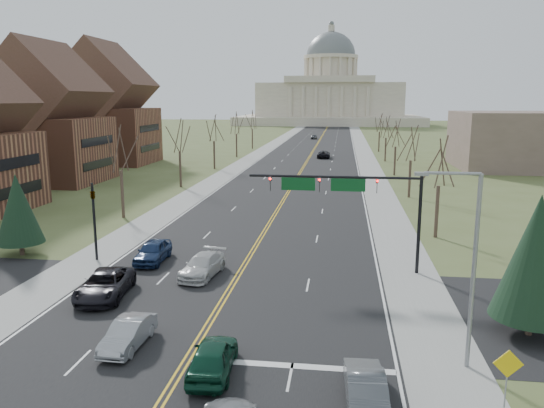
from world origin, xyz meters
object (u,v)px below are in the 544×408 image
(car_nb_inner_lead, at_px, (213,357))
(car_sb_inner_lead, at_px, (128,334))
(car_sb_outer_second, at_px, (153,251))
(car_far_sb, at_px, (314,137))
(car_sb_outer_lead, at_px, (105,285))
(car_sb_inner_second, at_px, (202,266))
(signal_mast, at_px, (347,192))
(signal_left, at_px, (94,213))
(car_nb_outer_lead, at_px, (365,384))
(warn_sign, at_px, (508,371))
(car_far_nb, at_px, (324,154))
(street_light, at_px, (469,258))

(car_nb_inner_lead, relative_size, car_sb_inner_lead, 1.10)
(car_sb_outer_second, distance_m, car_far_sb, 129.46)
(car_sb_inner_lead, distance_m, car_sb_outer_lead, 7.57)
(car_sb_inner_lead, xyz_separation_m, car_sb_inner_second, (0.85, 11.06, 0.05))
(signal_mast, bearing_deg, car_sb_inner_lead, -128.17)
(signal_left, xyz_separation_m, car_far_sb, (9.51, 129.47, -3.00))
(car_nb_outer_lead, distance_m, car_sb_inner_second, 17.91)
(warn_sign, bearing_deg, car_far_nb, 96.42)
(warn_sign, relative_size, car_sb_inner_second, 0.56)
(signal_left, height_order, car_nb_inner_lead, signal_left)
(car_sb_outer_lead, bearing_deg, car_nb_inner_lead, -49.76)
(signal_mast, height_order, warn_sign, signal_mast)
(signal_mast, bearing_deg, street_light, -68.59)
(signal_left, height_order, car_sb_outer_second, signal_left)
(car_sb_inner_lead, bearing_deg, signal_mast, 54.05)
(car_nb_outer_lead, xyz_separation_m, car_sb_inner_lead, (-11.49, 3.34, -0.04))
(car_nb_outer_lead, xyz_separation_m, car_sb_inner_second, (-10.64, 14.41, 0.01))
(signal_mast, distance_m, street_light, 14.51)
(car_far_nb, xyz_separation_m, car_far_sb, (-5.06, 54.19, -0.07))
(car_nb_outer_lead, bearing_deg, signal_mast, -90.54)
(signal_left, bearing_deg, car_nb_inner_lead, -50.22)
(car_sb_inner_second, bearing_deg, car_far_nb, 93.26)
(street_light, distance_m, car_sb_inner_lead, 16.65)
(car_sb_inner_lead, bearing_deg, warn_sign, -10.75)
(car_sb_outer_second, bearing_deg, car_sb_outer_lead, -94.55)
(warn_sign, xyz_separation_m, car_sb_inner_second, (-15.94, 14.93, -1.27))
(car_nb_inner_lead, distance_m, car_sb_outer_second, 17.93)
(street_light, distance_m, car_nb_outer_lead, 7.27)
(warn_sign, bearing_deg, car_nb_outer_lead, 174.38)
(car_sb_outer_second, relative_size, car_far_sb, 1.16)
(car_far_nb, bearing_deg, street_light, 96.73)
(car_sb_outer_lead, relative_size, car_sb_outer_second, 1.20)
(car_sb_outer_lead, height_order, car_far_sb, car_sb_outer_lead)
(street_light, xyz_separation_m, car_sb_inner_second, (-15.17, 10.91, -4.48))
(signal_left, xyz_separation_m, car_sb_inner_second, (9.06, -2.59, -2.97))
(street_light, bearing_deg, car_sb_inner_lead, -179.46)
(street_light, distance_m, car_sb_outer_second, 24.39)
(signal_mast, relative_size, car_sb_inner_second, 2.39)
(car_nb_inner_lead, xyz_separation_m, car_nb_outer_lead, (6.68, -1.34, -0.06))
(car_nb_inner_lead, bearing_deg, car_sb_outer_lead, -46.36)
(car_far_sb, bearing_deg, car_sb_outer_second, -87.98)
(signal_left, distance_m, car_sb_inner_second, 9.88)
(warn_sign, bearing_deg, car_sb_outer_second, 139.35)
(car_nb_inner_lead, bearing_deg, car_sb_outer_second, -64.89)
(street_light, bearing_deg, signal_mast, 111.41)
(car_nb_outer_lead, bearing_deg, car_sb_inner_lead, -19.33)
(car_nb_inner_lead, distance_m, car_sb_inner_second, 13.65)
(signal_left, relative_size, car_sb_inner_second, 1.18)
(warn_sign, relative_size, car_nb_outer_lead, 0.65)
(car_nb_inner_lead, distance_m, car_sb_inner_lead, 5.21)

